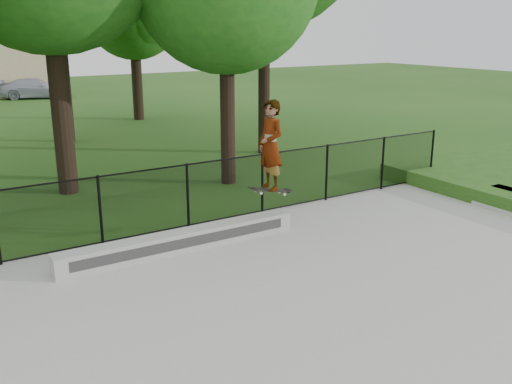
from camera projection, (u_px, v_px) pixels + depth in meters
ground at (367, 347)px, 8.25m from camera, size 100.00×100.00×0.00m
concrete_slab at (367, 345)px, 8.24m from camera, size 14.00×12.00×0.06m
grind_ledge at (182, 241)px, 11.62m from camera, size 5.15×0.40×0.41m
car_c at (36, 89)px, 36.92m from camera, size 4.37×2.96×1.27m
skater_airborne at (271, 147)px, 11.90m from camera, size 0.83×0.70×2.07m
chainlink_fence at (188, 196)px, 12.82m from camera, size 16.06×0.06×1.50m
concrete_steps at (508, 202)px, 14.53m from camera, size 1.07×1.20×0.45m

